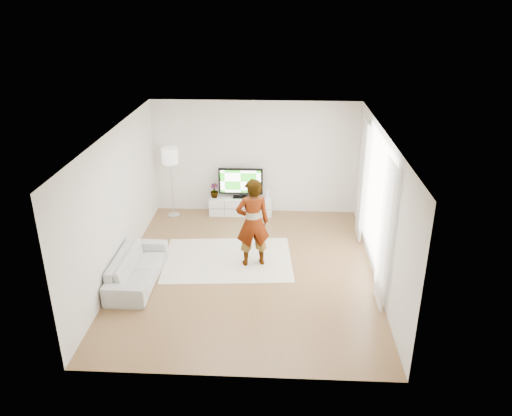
{
  "coord_description": "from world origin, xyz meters",
  "views": [
    {
      "loc": [
        0.61,
        -8.63,
        5.12
      ],
      "look_at": [
        0.15,
        0.4,
        1.19
      ],
      "focal_mm": 35.0,
      "sensor_mm": 36.0,
      "label": 1
    }
  ],
  "objects_px": {
    "player": "(253,223)",
    "floor_lamp": "(170,159)",
    "television": "(241,182)",
    "rug": "(228,259)",
    "sofa": "(137,267)",
    "media_console": "(241,206)"
  },
  "relations": [
    {
      "from": "media_console",
      "to": "sofa",
      "type": "bearing_deg",
      "value": -118.11
    },
    {
      "from": "player",
      "to": "sofa",
      "type": "relative_size",
      "value": 0.94
    },
    {
      "from": "rug",
      "to": "floor_lamp",
      "type": "relative_size",
      "value": 1.51
    },
    {
      "from": "television",
      "to": "sofa",
      "type": "height_order",
      "value": "television"
    },
    {
      "from": "player",
      "to": "television",
      "type": "bearing_deg",
      "value": -93.54
    },
    {
      "from": "rug",
      "to": "sofa",
      "type": "bearing_deg",
      "value": -151.41
    },
    {
      "from": "rug",
      "to": "sofa",
      "type": "relative_size",
      "value": 1.34
    },
    {
      "from": "player",
      "to": "floor_lamp",
      "type": "bearing_deg",
      "value": -61.3
    },
    {
      "from": "television",
      "to": "player",
      "type": "height_order",
      "value": "player"
    },
    {
      "from": "floor_lamp",
      "to": "sofa",
      "type": "bearing_deg",
      "value": -91.3
    },
    {
      "from": "rug",
      "to": "player",
      "type": "xyz_separation_m",
      "value": [
        0.53,
        -0.15,
        0.93
      ]
    },
    {
      "from": "floor_lamp",
      "to": "player",
      "type": "bearing_deg",
      "value": -47.9
    },
    {
      "from": "rug",
      "to": "player",
      "type": "relative_size",
      "value": 1.42
    },
    {
      "from": "media_console",
      "to": "player",
      "type": "xyz_separation_m",
      "value": [
        0.44,
        -2.5,
        0.72
      ]
    },
    {
      "from": "sofa",
      "to": "floor_lamp",
      "type": "distance_m",
      "value": 3.29
    },
    {
      "from": "television",
      "to": "rug",
      "type": "relative_size",
      "value": 0.41
    },
    {
      "from": "media_console",
      "to": "player",
      "type": "height_order",
      "value": "player"
    },
    {
      "from": "player",
      "to": "floor_lamp",
      "type": "xyz_separation_m",
      "value": [
        -2.1,
        2.33,
        0.53
      ]
    },
    {
      "from": "player",
      "to": "floor_lamp",
      "type": "height_order",
      "value": "player"
    },
    {
      "from": "media_console",
      "to": "television",
      "type": "xyz_separation_m",
      "value": [
        -0.0,
        0.03,
        0.63
      ]
    },
    {
      "from": "rug",
      "to": "player",
      "type": "bearing_deg",
      "value": -15.83
    },
    {
      "from": "media_console",
      "to": "television",
      "type": "distance_m",
      "value": 0.63
    }
  ]
}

